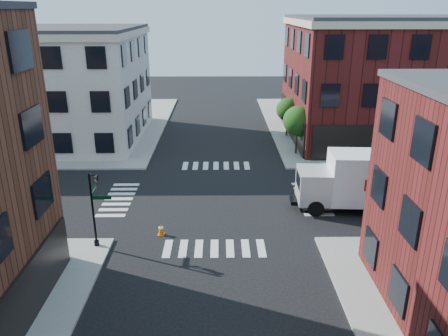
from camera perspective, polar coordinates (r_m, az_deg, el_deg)
ground at (r=31.79m, az=-1.13°, el=-4.02°), size 120.00×120.00×0.00m
sidewalk_ne at (r=55.63m, az=21.33°, el=5.35°), size 30.00×30.00×0.15m
sidewalk_nw at (r=55.86m, az=-23.13°, el=5.17°), size 30.00×30.00×0.15m
building_ne at (r=49.80m, az=23.71°, el=10.43°), size 25.00×16.00×12.00m
building_nw at (r=49.53m, az=-23.93°, el=9.76°), size 22.00×16.00×11.00m
tree_near at (r=40.84m, az=9.67°, el=5.93°), size 2.69×2.69×4.49m
tree_far at (r=46.66m, az=8.40°, el=7.42°), size 2.43×2.43×4.07m
signal_pole at (r=25.51m, az=-16.62°, el=-4.23°), size 1.29×1.24×4.60m
box_truck at (r=30.89m, az=17.98°, el=-1.59°), size 8.99×3.09×4.02m
traffic_cone at (r=27.07m, az=-8.24°, el=-7.97°), size 0.44×0.44×0.74m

